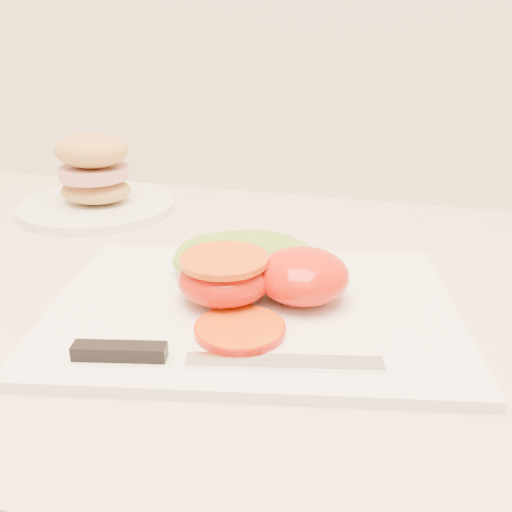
# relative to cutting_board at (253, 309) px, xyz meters

# --- Properties ---
(cutting_board) EXTENTS (0.42, 0.34, 0.01)m
(cutting_board) POSITION_rel_cutting_board_xyz_m (0.00, 0.00, 0.00)
(cutting_board) COLOR white
(cutting_board) RESTS_ON counter
(tomato_half_dome) EXTENTS (0.09, 0.09, 0.05)m
(tomato_half_dome) POSITION_rel_cutting_board_xyz_m (0.04, 0.02, 0.03)
(tomato_half_dome) COLOR red
(tomato_half_dome) RESTS_ON cutting_board
(tomato_half_cut) EXTENTS (0.09, 0.09, 0.04)m
(tomato_half_cut) POSITION_rel_cutting_board_xyz_m (-0.03, 0.00, 0.03)
(tomato_half_cut) COLOR red
(tomato_half_cut) RESTS_ON cutting_board
(tomato_slice_0) EXTENTS (0.08, 0.08, 0.01)m
(tomato_slice_0) POSITION_rel_cutting_board_xyz_m (0.00, -0.05, 0.01)
(tomato_slice_0) COLOR #D05A0E
(tomato_slice_0) RESTS_ON cutting_board
(lettuce_leaf_0) EXTENTS (0.18, 0.16, 0.03)m
(lettuce_leaf_0) POSITION_rel_cutting_board_xyz_m (-0.03, 0.07, 0.02)
(lettuce_leaf_0) COLOR #8AB830
(lettuce_leaf_0) RESTS_ON cutting_board
(knife) EXTENTS (0.24, 0.07, 0.01)m
(knife) POSITION_rel_cutting_board_xyz_m (-0.03, -0.11, 0.01)
(knife) COLOR silver
(knife) RESTS_ON cutting_board
(sandwich_plate) EXTENTS (0.22, 0.22, 0.11)m
(sandwich_plate) POSITION_rel_cutting_board_xyz_m (-0.30, 0.24, 0.03)
(sandwich_plate) COLOR white
(sandwich_plate) RESTS_ON counter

